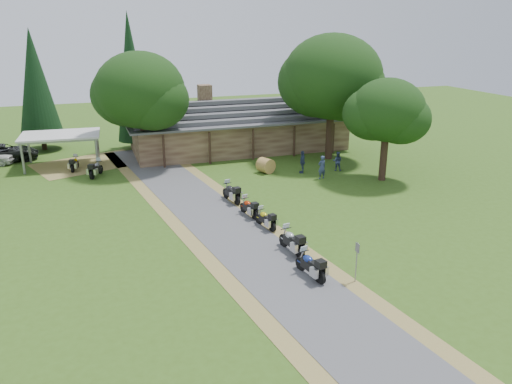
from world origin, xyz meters
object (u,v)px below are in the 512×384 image
object	(u,v)px
lodge	(238,124)
motorcycle_row_b	(292,240)
carport	(62,150)
motorcycle_row_a	(310,264)
motorcycle_row_e	(231,192)
motorcycle_row_c	(266,218)
motorcycle_carport_b	(96,168)
motorcycle_carport_a	(74,163)
hay_bale	(266,165)
car_dark_suv	(3,149)
motorcycle_row_d	(249,207)

from	to	relation	value
lodge	motorcycle_row_b	bearing A→B (deg)	-100.22
carport	motorcycle_row_a	bearing A→B (deg)	-61.83
lodge	motorcycle_row_e	xyz separation A→B (m)	(-4.99, -14.48, -1.74)
motorcycle_row_c	motorcycle_carport_b	world-z (taller)	motorcycle_carport_b
carport	motorcycle_carport_a	bearing A→B (deg)	-60.00
motorcycle_row_a	hay_bale	bearing A→B (deg)	-24.55
car_dark_suv	motorcycle_row_a	world-z (taller)	car_dark_suv
motorcycle_row_a	motorcycle_row_e	distance (m)	11.68
hay_bale	carport	bearing A→B (deg)	153.88
carport	car_dark_suv	world-z (taller)	carport
motorcycle_row_c	motorcycle_row_e	world-z (taller)	motorcycle_row_e
carport	motorcycle_row_a	xyz separation A→B (m)	(11.75, -25.24, -0.70)
carport	motorcycle_row_a	distance (m)	27.85
motorcycle_row_e	hay_bale	distance (m)	7.44
lodge	car_dark_suv	xyz separation A→B (m)	(-21.19, 2.18, -1.25)
lodge	motorcycle_row_a	bearing A→B (deg)	-99.60
lodge	motorcycle_row_e	world-z (taller)	lodge
motorcycle_row_b	hay_bale	xyz separation A→B (m)	(3.87, 14.64, -0.10)
lodge	motorcycle_row_c	world-z (taller)	lodge
car_dark_suv	motorcycle_row_e	size ratio (longest dim) A/B	3.00
motorcycle_row_a	motorcycle_carport_a	distance (m)	25.79
motorcycle_row_a	motorcycle_carport_b	world-z (taller)	motorcycle_row_a
motorcycle_row_c	motorcycle_row_d	size ratio (longest dim) A/B	0.96
motorcycle_row_a	motorcycle_row_d	distance (m)	8.65
motorcycle_row_d	hay_bale	size ratio (longest dim) A/B	1.53
motorcycle_row_b	motorcycle_carport_a	bearing A→B (deg)	19.19
motorcycle_row_c	motorcycle_row_e	size ratio (longest dim) A/B	0.87
motorcycle_row_e	motorcycle_carport_a	distance (m)	15.59
motorcycle_carport_a	lodge	bearing A→B (deg)	-65.29
motorcycle_carport_b	hay_bale	world-z (taller)	motorcycle_carport_b
motorcycle_row_d	motorcycle_carport_b	distance (m)	15.18
motorcycle_row_a	hay_bale	size ratio (longest dim) A/B	1.65
carport	motorcycle_row_a	world-z (taller)	carport
lodge	motorcycle_row_b	xyz separation A→B (m)	(-4.20, -23.32, -1.73)
car_dark_suv	motorcycle_row_a	distance (m)	32.92
motorcycle_row_b	hay_bale	size ratio (longest dim) A/B	1.71
hay_bale	motorcycle_row_a	bearing A→B (deg)	-103.19
car_dark_suv	motorcycle_row_c	size ratio (longest dim) A/B	3.45
carport	motorcycle_carport_b	xyz separation A→B (m)	(2.56, -4.30, -0.70)
motorcycle_carport_a	carport	bearing A→B (deg)	41.30
lodge	motorcycle_row_b	size ratio (longest dim) A/B	10.18
car_dark_suv	motorcycle_row_e	xyz separation A→B (m)	(16.20, -16.66, -0.49)
lodge	motorcycle_row_d	distance (m)	18.21
motorcycle_row_e	hay_bale	size ratio (longest dim) A/B	1.69
lodge	car_dark_suv	size ratio (longest dim) A/B	3.42
motorcycle_carport_b	motorcycle_row_a	bearing A→B (deg)	-130.37
carport	motorcycle_row_e	world-z (taller)	carport
carport	motorcycle_row_c	bearing A→B (deg)	-54.58
lodge	motorcycle_row_c	xyz separation A→B (m)	(-4.37, -19.66, -1.83)
motorcycle_row_d	motorcycle_carport_b	world-z (taller)	motorcycle_carport_b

